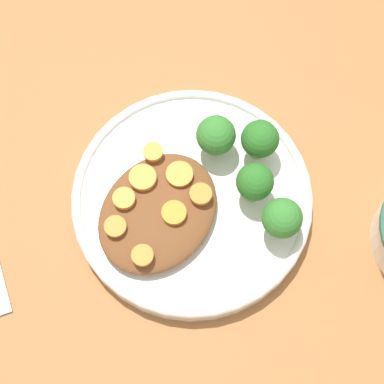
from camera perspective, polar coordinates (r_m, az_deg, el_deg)
ground_plane at (r=0.68m, az=0.00°, el=-1.06°), size 4.00×4.00×0.00m
plate at (r=0.66m, az=0.00°, el=-0.66°), size 0.25×0.25×0.03m
stew_mound at (r=0.64m, az=-3.07°, el=-1.81°), size 0.14×0.11×0.02m
broccoli_floret_0 at (r=0.63m, az=5.59°, el=0.83°), size 0.04×0.04×0.05m
broccoli_floret_1 at (r=0.65m, az=2.13°, el=5.00°), size 0.04×0.04×0.05m
broccoli_floret_2 at (r=0.65m, az=6.05°, el=4.64°), size 0.04×0.04×0.05m
broccoli_floret_3 at (r=0.62m, az=7.99°, el=-2.37°), size 0.04×0.04×0.05m
carrot_slice_0 at (r=0.64m, az=-1.12°, el=1.60°), size 0.03×0.03×0.00m
carrot_slice_1 at (r=0.63m, az=-6.83°, el=-3.05°), size 0.02×0.02×0.00m
carrot_slice_2 at (r=0.63m, az=-1.57°, el=-1.89°), size 0.02×0.02×0.01m
carrot_slice_3 at (r=0.63m, az=0.58°, el=-0.45°), size 0.02×0.02×0.01m
carrot_slice_4 at (r=0.62m, az=-4.26°, el=-5.74°), size 0.02×0.02×0.01m
carrot_slice_5 at (r=0.64m, az=-4.40°, el=1.28°), size 0.03×0.03×0.01m
carrot_slice_6 at (r=0.63m, az=-6.07°, el=-0.58°), size 0.02×0.02×0.01m
carrot_slice_7 at (r=0.65m, az=-3.48°, el=3.59°), size 0.02×0.02×0.01m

